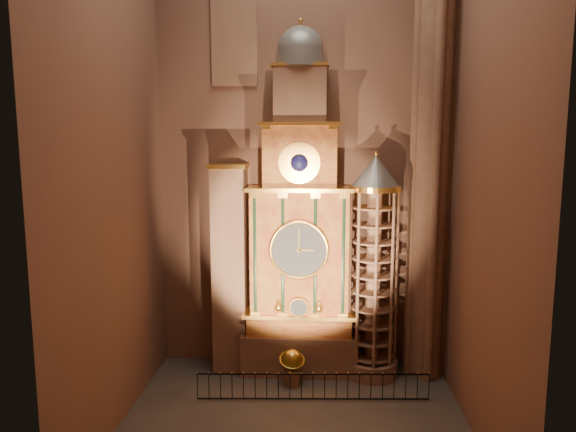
# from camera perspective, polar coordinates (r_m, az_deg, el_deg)

# --- Properties ---
(floor) EXTENTS (14.00, 14.00, 0.00)m
(floor) POSITION_cam_1_polar(r_m,az_deg,el_deg) (22.22, 0.70, -22.11)
(floor) COLOR #383330
(floor) RESTS_ON ground
(wall_back) EXTENTS (22.00, 0.00, 22.00)m
(wall_back) POSITION_cam_1_polar(r_m,az_deg,el_deg) (25.20, 1.45, 7.68)
(wall_back) COLOR brown
(wall_back) RESTS_ON floor
(wall_left) EXTENTS (0.00, 22.00, 22.00)m
(wall_left) POSITION_cam_1_polar(r_m,az_deg,el_deg) (20.78, -19.07, 7.17)
(wall_left) COLOR brown
(wall_left) RESTS_ON floor
(wall_right) EXTENTS (0.00, 22.00, 22.00)m
(wall_right) POSITION_cam_1_polar(r_m,az_deg,el_deg) (20.11, 21.26, 7.05)
(wall_right) COLOR brown
(wall_right) RESTS_ON floor
(astronomical_clock) EXTENTS (5.60, 2.41, 16.70)m
(astronomical_clock) POSITION_cam_1_polar(r_m,az_deg,el_deg) (24.58, 1.32, -2.46)
(astronomical_clock) COLOR #8C634C
(astronomical_clock) RESTS_ON floor
(portrait_tower) EXTENTS (1.80, 1.60, 10.20)m
(portrait_tower) POSITION_cam_1_polar(r_m,az_deg,el_deg) (25.28, -6.45, -5.76)
(portrait_tower) COLOR #8C634C
(portrait_tower) RESTS_ON floor
(stair_turret) EXTENTS (2.50, 2.50, 10.80)m
(stair_turret) POSITION_cam_1_polar(r_m,az_deg,el_deg) (24.73, 9.46, -5.85)
(stair_turret) COLOR #8C634C
(stair_turret) RESTS_ON floor
(gothic_pier) EXTENTS (2.04, 2.04, 22.00)m
(gothic_pier) POSITION_cam_1_polar(r_m,az_deg,el_deg) (24.72, 15.76, 7.38)
(gothic_pier) COLOR #8C634C
(gothic_pier) RESTS_ON floor
(stained_glass_window) EXTENTS (2.20, 0.14, 5.20)m
(stained_glass_window) POSITION_cam_1_polar(r_m,az_deg,el_deg) (26.00, -6.02, 19.86)
(stained_glass_window) COLOR navy
(stained_glass_window) RESTS_ON wall_back
(celestial_globe) EXTENTS (1.39, 1.34, 1.72)m
(celestial_globe) POSITION_cam_1_polar(r_m,az_deg,el_deg) (24.78, 0.46, -16.09)
(celestial_globe) COLOR #8C634C
(celestial_globe) RESTS_ON floor
(iron_railing) EXTENTS (10.08, 0.65, 1.21)m
(iron_railing) POSITION_cam_1_polar(r_m,az_deg,el_deg) (23.56, 2.80, -18.44)
(iron_railing) COLOR black
(iron_railing) RESTS_ON floor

